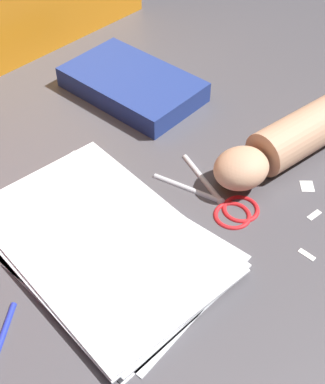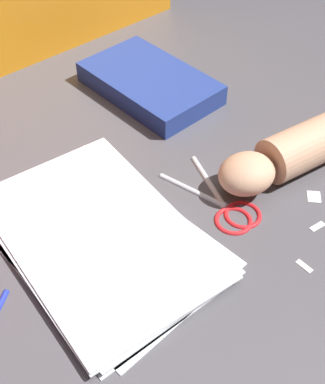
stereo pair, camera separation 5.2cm
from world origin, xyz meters
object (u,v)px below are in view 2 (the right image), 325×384
object	(u,v)px
paper_stack	(97,235)
hand_forearm	(310,144)
scissors	(226,206)
book_closed	(150,83)

from	to	relation	value
paper_stack	hand_forearm	xyz separation A→B (m)	(0.35, -0.09, 0.03)
scissors	hand_forearm	distance (m)	0.18
paper_stack	scissors	distance (m)	0.20
paper_stack	book_closed	world-z (taller)	book_closed
paper_stack	scissors	world-z (taller)	paper_stack
book_closed	paper_stack	bearing A→B (deg)	-141.05
paper_stack	book_closed	distance (m)	0.37
book_closed	hand_forearm	xyz separation A→B (m)	(0.07, -0.32, 0.02)
book_closed	scissors	size ratio (longest dim) A/B	1.43
scissors	hand_forearm	bearing A→B (deg)	-3.33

